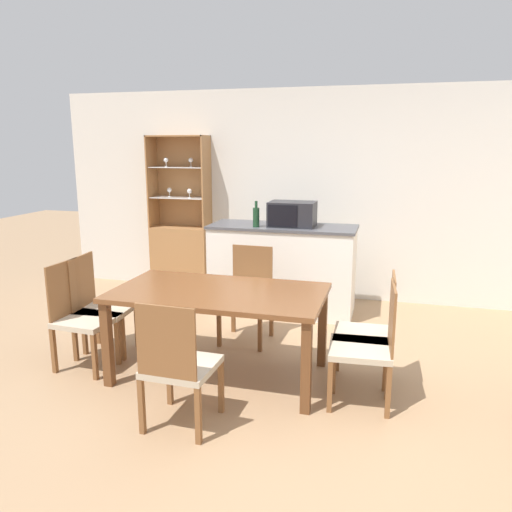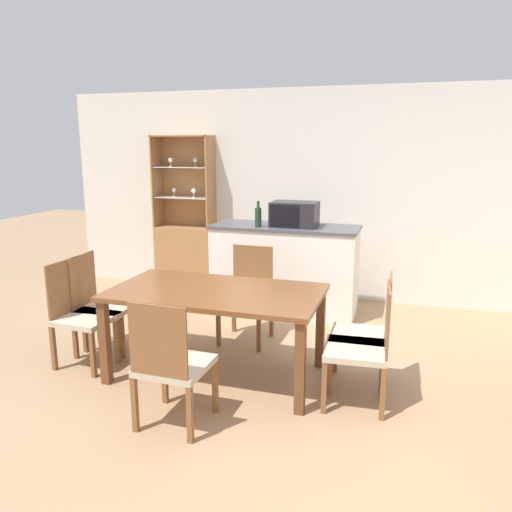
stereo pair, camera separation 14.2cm
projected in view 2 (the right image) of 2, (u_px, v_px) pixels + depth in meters
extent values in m
plane|color=#A37F5B|center=(262.00, 390.00, 3.92)|extent=(18.00, 18.00, 0.00)
cube|color=silver|center=(323.00, 195.00, 6.09)|extent=(6.80, 0.06, 2.55)
cube|color=white|center=(284.00, 270.00, 5.67)|extent=(1.61, 0.60, 0.97)
cube|color=#4C4C51|center=(285.00, 227.00, 5.56)|extent=(1.64, 0.63, 0.03)
cube|color=#A37042|center=(186.00, 258.00, 6.61)|extent=(0.77, 0.32, 0.83)
cube|color=#A37042|center=(189.00, 181.00, 6.53)|extent=(0.77, 0.02, 1.16)
cube|color=#A37042|center=(157.00, 181.00, 6.50)|extent=(0.02, 0.32, 1.16)
cube|color=#A37042|center=(211.00, 182.00, 6.28)|extent=(0.02, 0.32, 1.16)
cube|color=#A37042|center=(182.00, 136.00, 6.27)|extent=(0.77, 0.32, 0.02)
cube|color=white|center=(184.00, 197.00, 6.43)|extent=(0.72, 0.28, 0.01)
cube|color=white|center=(183.00, 167.00, 6.35)|extent=(0.72, 0.28, 0.01)
cylinder|color=white|center=(174.00, 196.00, 6.51)|extent=(0.04, 0.04, 0.01)
cylinder|color=white|center=(174.00, 194.00, 6.50)|extent=(0.01, 0.01, 0.06)
sphere|color=white|center=(174.00, 190.00, 6.49)|extent=(0.06, 0.06, 0.06)
cylinder|color=white|center=(171.00, 166.00, 6.36)|extent=(0.04, 0.04, 0.01)
cylinder|color=white|center=(171.00, 164.00, 6.36)|extent=(0.01, 0.01, 0.06)
sphere|color=white|center=(171.00, 160.00, 6.35)|extent=(0.06, 0.06, 0.06)
cylinder|color=white|center=(194.00, 197.00, 6.35)|extent=(0.04, 0.04, 0.01)
cylinder|color=white|center=(194.00, 195.00, 6.34)|extent=(0.01, 0.01, 0.06)
sphere|color=white|center=(194.00, 191.00, 6.33)|extent=(0.06, 0.06, 0.06)
cylinder|color=white|center=(195.00, 167.00, 6.34)|extent=(0.04, 0.04, 0.01)
cylinder|color=white|center=(195.00, 164.00, 6.33)|extent=(0.01, 0.01, 0.06)
sphere|color=white|center=(195.00, 160.00, 6.32)|extent=(0.06, 0.06, 0.06)
cube|color=brown|center=(216.00, 292.00, 4.03)|extent=(1.70, 0.94, 0.04)
cube|color=brown|center=(105.00, 343.00, 3.95)|extent=(0.07, 0.07, 0.69)
cube|color=brown|center=(300.00, 368.00, 3.50)|extent=(0.07, 0.07, 0.69)
cube|color=brown|center=(155.00, 310.00, 4.72)|extent=(0.07, 0.07, 0.69)
cube|color=brown|center=(320.00, 328.00, 4.26)|extent=(0.07, 0.07, 0.69)
cube|color=#C1B299|center=(175.00, 366.00, 3.38)|extent=(0.46, 0.46, 0.05)
cube|color=brown|center=(158.00, 341.00, 3.13)|extent=(0.41, 0.03, 0.47)
cube|color=brown|center=(165.00, 378.00, 3.68)|extent=(0.04, 0.04, 0.39)
cube|color=brown|center=(215.00, 386.00, 3.55)|extent=(0.04, 0.04, 0.39)
cube|color=brown|center=(135.00, 404.00, 3.31)|extent=(0.04, 0.04, 0.39)
cube|color=brown|center=(190.00, 415.00, 3.18)|extent=(0.04, 0.04, 0.39)
cube|color=#C1B299|center=(359.00, 336.00, 3.90)|extent=(0.46, 0.46, 0.05)
cube|color=brown|center=(389.00, 307.00, 3.79)|extent=(0.03, 0.41, 0.47)
cube|color=brown|center=(329.00, 370.00, 3.81)|extent=(0.04, 0.04, 0.39)
cube|color=brown|center=(335.00, 350.00, 4.19)|extent=(0.04, 0.04, 0.39)
cube|color=brown|center=(384.00, 377.00, 3.70)|extent=(0.04, 0.04, 0.39)
cube|color=brown|center=(385.00, 355.00, 4.08)|extent=(0.04, 0.04, 0.39)
cube|color=#C1B299|center=(355.00, 350.00, 3.63)|extent=(0.47, 0.47, 0.05)
cube|color=brown|center=(388.00, 319.00, 3.53)|extent=(0.05, 0.41, 0.47)
cube|color=brown|center=(324.00, 388.00, 3.53)|extent=(0.04, 0.04, 0.39)
cube|color=brown|center=(329.00, 364.00, 3.92)|extent=(0.04, 0.04, 0.39)
cube|color=brown|center=(383.00, 394.00, 3.44)|extent=(0.04, 0.04, 0.39)
cube|color=brown|center=(382.00, 369.00, 3.83)|extent=(0.04, 0.04, 0.39)
cube|color=#C1B299|center=(106.00, 309.00, 4.55)|extent=(0.48, 0.48, 0.05)
cube|color=brown|center=(83.00, 280.00, 4.54)|extent=(0.05, 0.41, 0.47)
cube|color=brown|center=(137.00, 326.00, 4.75)|extent=(0.04, 0.04, 0.39)
cube|color=brown|center=(117.00, 341.00, 4.36)|extent=(0.04, 0.04, 0.39)
cube|color=brown|center=(99.00, 322.00, 4.84)|extent=(0.04, 0.04, 0.39)
cube|color=brown|center=(75.00, 338.00, 4.45)|extent=(0.04, 0.04, 0.39)
cube|color=#C1B299|center=(246.00, 300.00, 4.80)|extent=(0.46, 0.46, 0.05)
cube|color=brown|center=(253.00, 269.00, 4.94)|extent=(0.41, 0.03, 0.47)
cube|color=brown|center=(259.00, 331.00, 4.60)|extent=(0.04, 0.04, 0.39)
cube|color=brown|center=(218.00, 326.00, 4.73)|extent=(0.04, 0.04, 0.39)
cube|color=brown|center=(272.00, 317.00, 4.98)|extent=(0.04, 0.04, 0.39)
cube|color=brown|center=(234.00, 313.00, 5.10)|extent=(0.04, 0.04, 0.39)
cube|color=#C1B299|center=(87.00, 319.00, 4.29)|extent=(0.47, 0.47, 0.05)
cube|color=brown|center=(64.00, 287.00, 4.31)|extent=(0.04, 0.41, 0.47)
cube|color=brown|center=(122.00, 338.00, 4.45)|extent=(0.04, 0.04, 0.39)
cube|color=brown|center=(93.00, 355.00, 4.08)|extent=(0.04, 0.04, 0.39)
cube|color=brown|center=(85.00, 332.00, 4.59)|extent=(0.04, 0.04, 0.39)
cube|color=brown|center=(53.00, 348.00, 4.22)|extent=(0.04, 0.04, 0.39)
cube|color=#232328|center=(295.00, 214.00, 5.48)|extent=(0.50, 0.35, 0.27)
cube|color=black|center=(284.00, 216.00, 5.33)|extent=(0.32, 0.01, 0.23)
cylinder|color=#193D23|center=(258.00, 217.00, 5.45)|extent=(0.07, 0.07, 0.21)
cylinder|color=#193D23|center=(258.00, 204.00, 5.41)|extent=(0.03, 0.03, 0.07)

